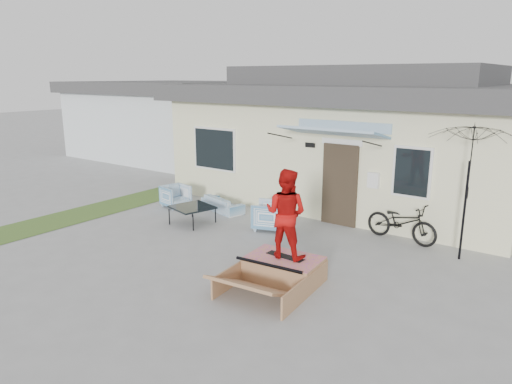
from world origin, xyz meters
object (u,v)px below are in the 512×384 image
Objects in this scene: armchair_left at (176,195)px; skater at (286,212)px; armchair_right at (269,214)px; coffee_table at (193,215)px; patio_umbrella at (468,178)px; skateboard at (285,256)px; bicycle at (402,218)px; skate_ramp at (284,269)px; loveseat at (223,201)px.

skater is (5.35, -2.40, 0.98)m from armchair_left.
armchair_right is (3.40, -0.08, 0.03)m from armchair_left.
armchair_left is 3.40m from armchair_right.
patio_umbrella is (6.24, 1.53, 1.52)m from coffee_table.
skater is (0.00, -0.00, 0.86)m from skateboard.
armchair_left is at bearing -31.78° from skater.
skate_ramp is (-1.01, -3.46, -0.33)m from bicycle.
patio_umbrella is (6.39, 0.14, 1.47)m from loveseat.
loveseat is 0.86× the size of skater.
loveseat is 1.86× the size of skateboard.
bicycle is (4.99, 0.52, 0.27)m from loveseat.
skater is (-1.02, -3.41, 0.78)m from bicycle.
armchair_right is at bearing 132.81° from skateboard.
coffee_table is (1.53, -0.89, -0.13)m from armchair_left.
skate_ramp is at bearing 171.28° from bicycle.
loveseat is at bearing -59.10° from armchair_left.
patio_umbrella is (7.77, 0.63, 1.39)m from armchair_left.
skateboard is at bearing 20.37° from armchair_right.
patio_umbrella reaches higher than skate_ramp.
armchair_left is at bearing -175.34° from patio_umbrella.
skateboard is (-0.00, 0.05, 0.25)m from skate_ramp.
skate_ramp is at bearing -82.38° from skateboard.
skater is at bearing 90.00° from skate_ramp.
coffee_table is at bearing 111.51° from loveseat.
patio_umbrella is at bearing 54.17° from skateboard.
bicycle is 3.62m from skate_ramp.
skate_ramp is 1.11m from skater.
skateboard reaches higher than coffee_table.
patio_umbrella reaches higher than armchair_right.
skater reaches higher than bicycle.
loveseat is at bearing 103.54° from bicycle.
bicycle is at bearing -158.56° from loveseat.
armchair_left is at bearing 158.51° from skateboard.
skateboard is at bearing -97.61° from skater.
coffee_table is at bearing -166.26° from patio_umbrella.
coffee_table reaches higher than skate_ramp.
armchair_left is 0.76× the size of coffee_table.
bicycle reaches higher than loveseat.
armchair_left is 6.46m from bicycle.
skate_ramp is (3.83, -1.55, -0.01)m from coffee_table.
skater is at bearing 20.37° from armchair_right.
armchair_right reaches higher than skateboard.
loveseat reaches higher than skateboard.
bicycle is (2.98, 1.09, 0.16)m from armchair_right.
loveseat is 1.47m from armchair_left.
skater is (-2.42, -3.04, -0.41)m from patio_umbrella.
armchair_left is (-1.38, -0.49, 0.08)m from loveseat.
armchair_left is 5.95m from skater.
loveseat is at bearing -125.63° from armchair_right.
loveseat is 0.65× the size of patio_umbrella.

